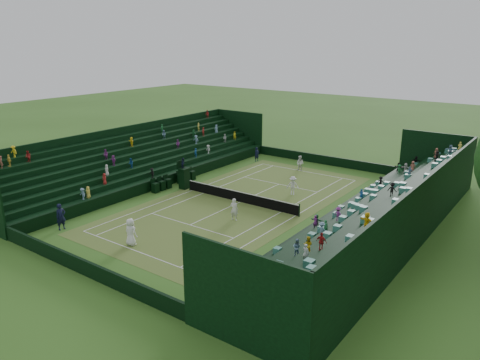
{
  "coord_description": "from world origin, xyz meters",
  "views": [
    {
      "loc": [
        22.34,
        -30.64,
        13.45
      ],
      "look_at": [
        0.0,
        0.0,
        2.0
      ],
      "focal_mm": 35.0,
      "sensor_mm": 36.0,
      "label": 1
    }
  ],
  "objects": [
    {
      "name": "ground",
      "position": [
        0.0,
        0.0,
        0.0
      ],
      "size": [
        160.0,
        160.0,
        0.0
      ],
      "primitive_type": "plane",
      "color": "#35611E",
      "rests_on": "ground"
    },
    {
      "name": "player_near_west",
      "position": [
        -0.84,
        -11.4,
        0.96
      ],
      "size": [
        0.99,
        0.69,
        1.91
      ],
      "primitive_type": "imported",
      "rotation": [
        0.0,
        0.0,
        3.23
      ],
      "color": "white",
      "rests_on": "ground"
    },
    {
      "name": "tennis_net",
      "position": [
        0.0,
        0.0,
        0.53
      ],
      "size": [
        11.67,
        0.1,
        1.06
      ],
      "color": "black",
      "rests_on": "ground"
    },
    {
      "name": "courtside_chairs",
      "position": [
        -7.87,
        0.13,
        0.48
      ],
      "size": [
        0.59,
        5.56,
        1.28
      ],
      "color": "black",
      "rests_on": "ground"
    },
    {
      "name": "player_far_east",
      "position": [
        2.61,
        4.46,
        0.86
      ],
      "size": [
        1.28,
        1.06,
        1.71
      ],
      "primitive_type": "imported",
      "rotation": [
        0.0,
        0.0,
        0.46
      ],
      "color": "white",
      "rests_on": "ground"
    },
    {
      "name": "umpire_chair",
      "position": [
        -6.52,
        0.04,
        1.27
      ],
      "size": [
        0.94,
        0.94,
        2.97
      ],
      "color": "black",
      "rests_on": "ground"
    },
    {
      "name": "line_judge_north",
      "position": [
        -6.76,
        12.54,
        0.81
      ],
      "size": [
        0.58,
        0.69,
        1.62
      ],
      "primitive_type": "imported",
      "rotation": [
        0.0,
        0.0,
        1.18
      ],
      "color": "black",
      "rests_on": "ground"
    },
    {
      "name": "north_grandstand",
      "position": [
        12.66,
        0.0,
        1.55
      ],
      "size": [
        6.6,
        32.0,
        4.9
      ],
      "color": "black",
      "rests_on": "ground"
    },
    {
      "name": "court_surface",
      "position": [
        0.0,
        0.0,
        0.01
      ],
      "size": [
        12.97,
        26.77,
        0.01
      ],
      "primitive_type": "cube",
      "color": "#437B29",
      "rests_on": "ground"
    },
    {
      "name": "player_near_east",
      "position": [
        2.08,
        -3.61,
        0.89
      ],
      "size": [
        0.72,
        0.54,
        1.79
      ],
      "primitive_type": "imported",
      "rotation": [
        0.0,
        0.0,
        3.33
      ],
      "color": "white",
      "rests_on": "ground"
    },
    {
      "name": "perimeter_wall_east",
      "position": [
        8.48,
        0.0,
        0.5
      ],
      "size": [
        0.2,
        31.77,
        1.0
      ],
      "primitive_type": "cube",
      "color": "black",
      "rests_on": "ground"
    },
    {
      "name": "player_far_west",
      "position": [
        -0.74,
        11.86,
        0.82
      ],
      "size": [
        0.8,
        0.62,
        1.64
      ],
      "primitive_type": "imported",
      "rotation": [
        0.0,
        0.0,
        -0.0
      ],
      "color": "white",
      "rests_on": "ground"
    },
    {
      "name": "line_judge_south",
      "position": [
        -7.09,
        -12.55,
        0.99
      ],
      "size": [
        0.57,
        0.78,
        1.98
      ],
      "primitive_type": "imported",
      "rotation": [
        0.0,
        0.0,
        1.43
      ],
      "color": "black",
      "rests_on": "ground"
    },
    {
      "name": "south_grandstand",
      "position": [
        -12.66,
        0.0,
        1.55
      ],
      "size": [
        6.6,
        32.0,
        4.9
      ],
      "color": "black",
      "rests_on": "ground"
    },
    {
      "name": "perimeter_wall_north",
      "position": [
        0.0,
        15.88,
        0.5
      ],
      "size": [
        17.17,
        0.2,
        1.0
      ],
      "primitive_type": "cube",
      "color": "black",
      "rests_on": "ground"
    },
    {
      "name": "perimeter_wall_west",
      "position": [
        -8.48,
        0.0,
        0.5
      ],
      "size": [
        0.2,
        31.77,
        1.0
      ],
      "primitive_type": "cube",
      "color": "black",
      "rests_on": "ground"
    },
    {
      "name": "perimeter_wall_south",
      "position": [
        0.0,
        -15.88,
        0.5
      ],
      "size": [
        17.17,
        0.2,
        1.0
      ],
      "primitive_type": "cube",
      "color": "black",
      "rests_on": "ground"
    }
  ]
}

